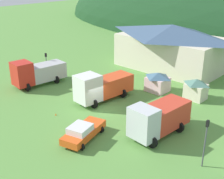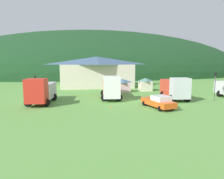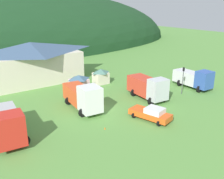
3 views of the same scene
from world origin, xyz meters
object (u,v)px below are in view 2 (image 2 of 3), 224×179
Objects in this scene: traffic_light_west at (35,85)px; service_pickup_orange at (159,102)px; traffic_cone_near_pickup at (165,94)px; traffic_light_east at (215,83)px; heavy_rig_white at (111,87)px; depot_building at (97,71)px; traffic_cone_mid_row at (111,107)px; play_shed_pink at (122,85)px; play_shed_cream at (145,84)px; crane_truck_red at (41,91)px; tow_truck_silver at (175,88)px.

service_pickup_orange is at bearing -25.15° from traffic_light_west.
service_pickup_orange reaches higher than traffic_cone_near_pickup.
service_pickup_orange is at bearing -159.43° from traffic_light_east.
service_pickup_orange is 18.36m from traffic_light_west.
traffic_cone_near_pickup is (10.39, 3.22, -1.87)m from heavy_rig_white.
depot_building is 4.52× the size of traffic_light_west.
play_shed_pink is at bearing 72.88° from traffic_cone_mid_row.
crane_truck_red is at bearing -149.98° from play_shed_cream.
depot_building is 10.75m from play_shed_pink.
depot_building is at bearing 137.23° from play_shed_cream.
traffic_cone_mid_row is at bearing 72.80° from crane_truck_red.
crane_truck_red reaches higher than play_shed_pink.
traffic_light_west reaches higher than play_shed_cream.
play_shed_cream reaches higher than traffic_cone_mid_row.
traffic_light_west reaches higher than traffic_cone_mid_row.
traffic_cone_mid_row is (10.61, -6.54, -2.36)m from traffic_light_west.
play_shed_cream reaches higher than service_pickup_orange.
heavy_rig_white is 1.15× the size of tow_truck_silver.
traffic_light_west is at bearing -157.70° from play_shed_cream.
traffic_cone_near_pickup is (0.65, 5.26, -1.84)m from tow_truck_silver.
traffic_cone_near_pickup is (21.89, 3.03, -2.36)m from traffic_light_west.
traffic_light_east is (10.32, 3.87, 1.79)m from service_pickup_orange.
traffic_light_east is at bearing -59.13° from play_shed_cream.
heavy_rig_white reaches higher than traffic_cone_mid_row.
crane_truck_red is (-13.52, -9.56, 0.52)m from play_shed_pink.
crane_truck_red is 0.94× the size of heavy_rig_white.
traffic_light_west is (-10.53, -16.58, -1.26)m from depot_building.
tow_truck_silver is (19.97, 0.35, 0.00)m from crane_truck_red.
tow_truck_silver is 11.61m from traffic_cone_mid_row.
service_pickup_orange is at bearing -83.11° from play_shed_pink.
tow_truck_silver is (6.46, -9.21, 0.52)m from play_shed_pink.
depot_building is at bearing 90.20° from traffic_cone_mid_row.
crane_truck_red is 1.76× the size of traffic_light_east.
traffic_light_east is at bearing -51.40° from depot_building.
play_shed_pink is at bearing 131.00° from crane_truck_red.
play_shed_pink is 6.15× the size of traffic_cone_near_pickup.
service_pickup_orange is (1.78, -14.75, -0.49)m from play_shed_pink.
traffic_light_west reaches higher than crane_truck_red.
play_shed_cream is 21.32m from crane_truck_red.
crane_truck_red is at bearing -63.93° from traffic_light_west.
heavy_rig_white is (10.24, 2.39, 0.03)m from crane_truck_red.
crane_truck_red is 10.32m from traffic_cone_mid_row.
service_pickup_orange is 12.08m from traffic_cone_near_pickup.
play_shed_cream is 0.33× the size of heavy_rig_white.
heavy_rig_white is 11.04m from traffic_cone_near_pickup.
depot_building is 26.22m from traffic_light_east.
traffic_light_east reaches higher than traffic_cone_mid_row.
traffic_light_east is (25.62, -1.32, 0.77)m from crane_truck_red.
tow_truck_silver is (9.74, -2.04, -0.03)m from heavy_rig_white.
traffic_cone_near_pickup is 0.93× the size of traffic_cone_mid_row.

